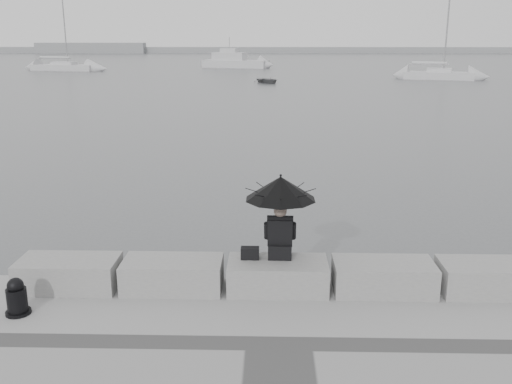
{
  "coord_description": "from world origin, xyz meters",
  "views": [
    {
      "loc": [
        -0.13,
        -8.96,
        4.48
      ],
      "look_at": [
        -0.44,
        3.0,
        1.21
      ],
      "focal_mm": 40.0,
      "sensor_mm": 36.0,
      "label": 1
    }
  ],
  "objects_px": {
    "seated_person": "(280,198)",
    "sailboat_left": "(64,67)",
    "mooring_bollard": "(17,299)",
    "dinghy": "(268,80)",
    "sailboat_right": "(439,74)",
    "motor_cruiser": "(236,62)"
  },
  "relations": [
    {
      "from": "seated_person",
      "to": "sailboat_left",
      "type": "height_order",
      "value": "sailboat_left"
    },
    {
      "from": "mooring_bollard",
      "to": "dinghy",
      "type": "xyz_separation_m",
      "value": [
        3.41,
        49.95,
        -0.48
      ]
    },
    {
      "from": "mooring_bollard",
      "to": "sailboat_right",
      "type": "height_order",
      "value": "sailboat_right"
    },
    {
      "from": "mooring_bollard",
      "to": "dinghy",
      "type": "height_order",
      "value": "mooring_bollard"
    },
    {
      "from": "sailboat_right",
      "to": "motor_cruiser",
      "type": "bearing_deg",
      "value": 153.17
    },
    {
      "from": "seated_person",
      "to": "sailboat_left",
      "type": "relative_size",
      "value": 0.11
    },
    {
      "from": "sailboat_right",
      "to": "dinghy",
      "type": "bearing_deg",
      "value": -145.48
    },
    {
      "from": "sailboat_left",
      "to": "sailboat_right",
      "type": "relative_size",
      "value": 1.0
    },
    {
      "from": "seated_person",
      "to": "sailboat_left",
      "type": "distance_m",
      "value": 75.06
    },
    {
      "from": "sailboat_left",
      "to": "dinghy",
      "type": "xyz_separation_m",
      "value": [
        27.74,
        -20.71,
        -0.25
      ]
    },
    {
      "from": "sailboat_right",
      "to": "dinghy",
      "type": "distance_m",
      "value": 19.21
    },
    {
      "from": "motor_cruiser",
      "to": "sailboat_left",
      "type": "bearing_deg",
      "value": -142.29
    },
    {
      "from": "mooring_bollard",
      "to": "sailboat_right",
      "type": "relative_size",
      "value": 0.04
    },
    {
      "from": "sailboat_left",
      "to": "mooring_bollard",
      "type": "bearing_deg",
      "value": -56.48
    },
    {
      "from": "mooring_bollard",
      "to": "sailboat_right",
      "type": "xyz_separation_m",
      "value": [
        21.81,
        55.45,
        -0.21
      ]
    },
    {
      "from": "sailboat_left",
      "to": "sailboat_right",
      "type": "bearing_deg",
      "value": -3.73
    },
    {
      "from": "sailboat_right",
      "to": "dinghy",
      "type": "xyz_separation_m",
      "value": [
        -18.4,
        -5.5,
        -0.27
      ]
    },
    {
      "from": "seated_person",
      "to": "dinghy",
      "type": "bearing_deg",
      "value": 92.42
    },
    {
      "from": "seated_person",
      "to": "mooring_bollard",
      "type": "height_order",
      "value": "seated_person"
    },
    {
      "from": "seated_person",
      "to": "mooring_bollard",
      "type": "distance_m",
      "value": 4.24
    },
    {
      "from": "mooring_bollard",
      "to": "dinghy",
      "type": "relative_size",
      "value": 0.19
    },
    {
      "from": "motor_cruiser",
      "to": "dinghy",
      "type": "xyz_separation_m",
      "value": [
        4.94,
        -28.61,
        -0.63
      ]
    }
  ]
}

